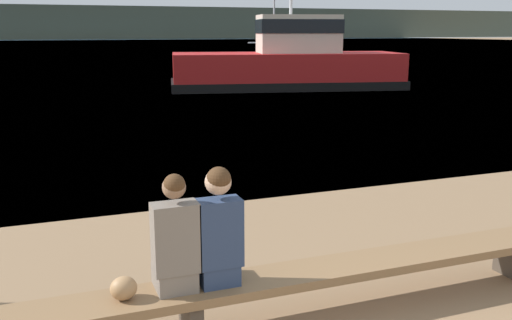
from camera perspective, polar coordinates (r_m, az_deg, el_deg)
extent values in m
plane|color=#386084|center=(128.17, -20.26, 10.93)|extent=(240.00, 240.00, 0.00)
cube|color=#424738|center=(180.03, -20.69, 12.76)|extent=(600.00, 12.00, 9.53)
cube|color=brown|center=(5.06, -6.58, -13.08)|extent=(7.78, 0.51, 0.08)
cube|color=#42382D|center=(6.88, 24.25, -9.09)|extent=(0.12, 0.43, 0.38)
cube|color=#42382D|center=(5.17, -6.51, -15.40)|extent=(0.12, 0.43, 0.38)
cube|color=#70665B|center=(5.04, -8.13, -11.54)|extent=(0.33, 0.38, 0.19)
cube|color=#70665B|center=(4.81, -8.04, -7.72)|extent=(0.38, 0.22, 0.60)
sphere|color=#846047|center=(4.68, -8.21, -2.71)|extent=(0.20, 0.20, 0.20)
sphere|color=#472D19|center=(4.66, -8.18, -2.46)|extent=(0.18, 0.18, 0.18)
cube|color=navy|center=(5.13, -3.97, -11.01)|extent=(0.33, 0.38, 0.19)
cube|color=navy|center=(4.90, -3.73, -7.26)|extent=(0.38, 0.22, 0.59)
sphere|color=tan|center=(4.77, -3.81, -2.19)|extent=(0.23, 0.23, 0.23)
sphere|color=#472D19|center=(4.75, -3.75, -1.91)|extent=(0.21, 0.21, 0.21)
ellipsoid|color=#9E754C|center=(4.91, -13.10, -12.38)|extent=(0.22, 0.20, 0.20)
cube|color=#A81919|center=(26.45, 3.09, 8.91)|extent=(10.79, 5.47, 1.61)
cube|color=black|center=(26.50, 3.08, 7.59)|extent=(11.02, 5.64, 0.39)
cube|color=beige|center=(26.50, 4.25, 12.46)|extent=(3.95, 2.73, 1.68)
cube|color=black|center=(26.50, 4.27, 13.18)|extent=(4.04, 2.81, 0.61)
cube|color=#333338|center=(38.47, 2.35, 9.63)|extent=(8.03, 4.14, 0.91)
cylinder|color=#B7B7BC|center=(38.38, 1.83, 15.70)|extent=(0.12, 0.12, 7.23)
cylinder|color=#B7B7BC|center=(38.34, 1.80, 11.65)|extent=(3.39, 0.80, 0.08)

